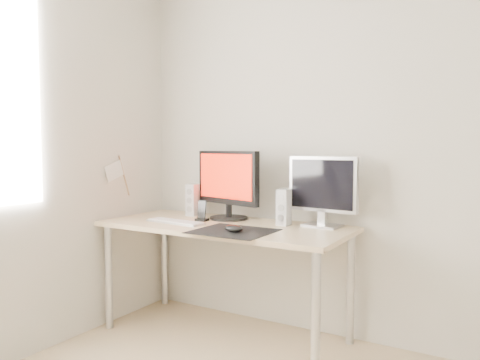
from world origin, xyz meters
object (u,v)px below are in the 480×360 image
at_px(mouse, 233,228).
at_px(keyboard, 175,222).
at_px(second_monitor, 323,188).
at_px(speaker_right, 284,207).
at_px(desk, 224,236).
at_px(speaker_left, 193,200).
at_px(phone_dock, 202,215).
at_px(main_monitor, 228,182).

height_order(mouse, keyboard, mouse).
bearing_deg(second_monitor, speaker_right, -163.25).
height_order(speaker_right, keyboard, speaker_right).
relative_size(mouse, desk, 0.07).
xyz_separation_m(speaker_left, phone_dock, (0.19, -0.16, -0.07)).
bearing_deg(main_monitor, second_monitor, 3.89).
bearing_deg(second_monitor, phone_dock, -166.33).
xyz_separation_m(desk, speaker_right, (0.35, 0.15, 0.19)).
relative_size(main_monitor, keyboard, 1.26).
distance_m(second_monitor, keyboard, 0.97).
bearing_deg(second_monitor, speaker_left, -178.07).
bearing_deg(speaker_left, second_monitor, 1.93).
bearing_deg(second_monitor, main_monitor, -176.11).
height_order(mouse, desk, mouse).
bearing_deg(desk, speaker_right, 24.16).
relative_size(main_monitor, second_monitor, 1.20).
bearing_deg(mouse, speaker_right, 69.93).
distance_m(mouse, second_monitor, 0.62).
bearing_deg(speaker_right, keyboard, -156.48).
distance_m(main_monitor, keyboard, 0.44).
relative_size(mouse, phone_dock, 0.86).
xyz_separation_m(main_monitor, speaker_right, (0.43, -0.02, -0.14)).
bearing_deg(desk, second_monitor, 21.27).
height_order(speaker_right, phone_dock, speaker_right).
bearing_deg(speaker_right, desk, -155.84).
bearing_deg(speaker_right, mouse, -110.07).
height_order(desk, main_monitor, main_monitor).
bearing_deg(speaker_left, phone_dock, -39.37).
relative_size(desk, phone_dock, 11.77).
bearing_deg(keyboard, phone_dock, 58.64).
bearing_deg(speaker_left, speaker_right, -2.89).
xyz_separation_m(main_monitor, phone_dock, (-0.11, -0.14, -0.21)).
distance_m(mouse, keyboard, 0.51).
bearing_deg(phone_dock, second_monitor, 13.67).
height_order(mouse, second_monitor, second_monitor).
bearing_deg(phone_dock, desk, -10.11).
bearing_deg(desk, main_monitor, 115.70).
relative_size(desk, speaker_right, 6.99).
distance_m(desk, second_monitor, 0.70).
bearing_deg(speaker_right, second_monitor, 16.75).
bearing_deg(second_monitor, mouse, -129.46).
relative_size(mouse, second_monitor, 0.26).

